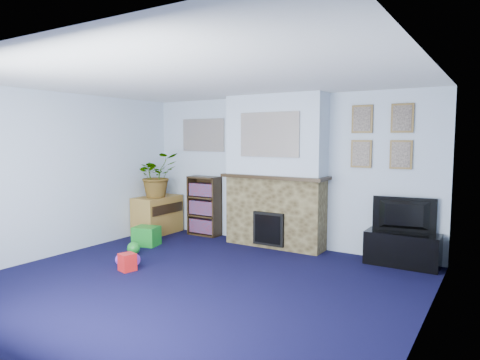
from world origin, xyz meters
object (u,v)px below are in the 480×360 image
Objects in this scene: tv_stand at (402,249)px; bookshelf at (205,207)px; television at (404,215)px; sideboard at (157,214)px.

tv_stand is 0.91× the size of bookshelf.
bookshelf reaches higher than television.
bookshelf is 1.21× the size of sideboard.
tv_stand is 1.10× the size of sideboard.
bookshelf is (-3.39, 0.08, 0.28)m from tv_stand.
sideboard is (-4.19, -0.28, 0.12)m from tv_stand.
tv_stand is 3.40m from bookshelf.
tv_stand is at bearing -1.29° from bookshelf.
television is (0.00, 0.02, 0.46)m from tv_stand.
bookshelf reaches higher than sideboard.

